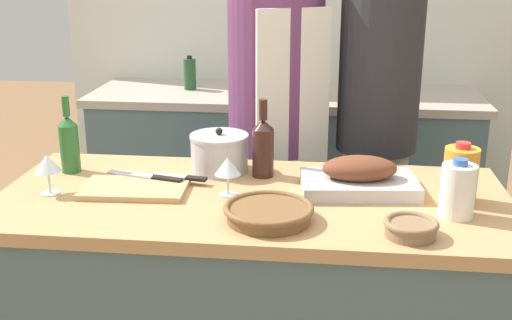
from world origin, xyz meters
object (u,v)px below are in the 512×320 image
Objects in this scene: stock_pot at (219,153)px; wine_glass_left at (228,167)px; knife_chef at (147,176)px; condiment_bottle_tall at (312,80)px; person_cook_aproned at (276,120)px; cutting_board at (135,189)px; mixing_bowl at (411,227)px; wine_bottle_green at (263,146)px; wicker_basket at (269,212)px; wine_bottle_dark at (69,142)px; juice_jug at (460,175)px; condiment_bottle_short at (190,74)px; knife_paring at (182,177)px; person_cook_guest at (377,116)px; wine_glass_right at (47,165)px; roasting_pan at (359,178)px; milk_jug at (458,190)px.

wine_glass_left is at bearing -74.14° from stock_pot.
knife_chef is 1.36× the size of condiment_bottle_tall.
stock_pot is at bearing -133.95° from person_cook_aproned.
person_cook_aproned reaches higher than knife_chef.
cutting_board is 0.85m from mixing_bowl.
cutting_board is 1.27× the size of wine_bottle_green.
wine_bottle_dark is (-0.71, 0.34, 0.08)m from wicker_basket.
juice_jug is (0.55, 0.21, 0.06)m from wicker_basket.
knife_paring is at bearing -79.07° from condiment_bottle_short.
person_cook_guest is (0.40, 0.51, -0.01)m from wine_bottle_green.
wine_bottle_dark is (-1.08, 0.40, 0.08)m from mixing_bowl.
knife_paring is (-0.31, 0.27, -0.00)m from wicker_basket.
condiment_bottle_short is 1.15m from person_cook_guest.
condiment_bottle_short reaches higher than wicker_basket.
person_cook_guest reaches higher than wine_bottle_dark.
mixing_bowl is 0.79× the size of knife_paring.
person_cook_guest is (1.04, 0.75, -0.01)m from wine_glass_right.
person_cook_aproned is (0.65, 0.55, -0.04)m from wine_bottle_dark.
stock_pot is at bearing 29.97° from wine_glass_right.
knife_chef is at bearing -163.71° from wine_bottle_green.
roasting_pan is at bearing 7.65° from wine_glass_right.
juice_jug is 1.77m from condiment_bottle_short.
roasting_pan is at bearing -0.77° from knife_chef.
wine_bottle_dark reaches higher than condiment_bottle_tall.
wine_bottle_green is at bearing 26.64° from cutting_board.
person_cook_aproned is (-0.60, 0.68, -0.03)m from juice_jug.
person_cook_aproned is 0.98× the size of person_cook_guest.
wine_bottle_green is 0.39m from knife_chef.
knife_chef is 1.28m from condiment_bottle_tall.
condiment_bottle_tall is (0.49, 1.17, 0.10)m from knife_chef.
wine_glass_left is at bearing 128.02° from wicker_basket.
condiment_bottle_short reaches higher than cutting_board.
wine_bottle_dark is 2.07× the size of wine_glass_right.
mixing_bowl is 0.09× the size of person_cook_aproned.
knife_chef is at bearing -146.29° from stock_pot.
knife_chef is (-0.97, 0.06, -0.06)m from juice_jug.
knife_chef is at bearing -83.89° from condiment_bottle_short.
milk_jug is at bearing -31.88° from roasting_pan.
wine_glass_left is 1.27m from condiment_bottle_tall.
person_cook_aproned is at bearing 83.10° from wine_glass_left.
stock_pot is (-0.21, 0.41, 0.04)m from wicker_basket.
wicker_basket reaches higher than knife_paring.
wine_glass_right is at bearing -85.42° from wine_bottle_dark.
juice_jug reaches higher than cutting_board.
wine_glass_right is (-0.94, -0.13, 0.05)m from roasting_pan.
wine_glass_right is at bearing 169.37° from wicker_basket.
juice_jug is 0.95× the size of condiment_bottle_tall.
condiment_bottle_tall is (0.12, 1.07, 0.02)m from wine_bottle_green.
cutting_board is 0.20× the size of person_cook_aproned.
juice_jug is at bearing -51.21° from condiment_bottle_short.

